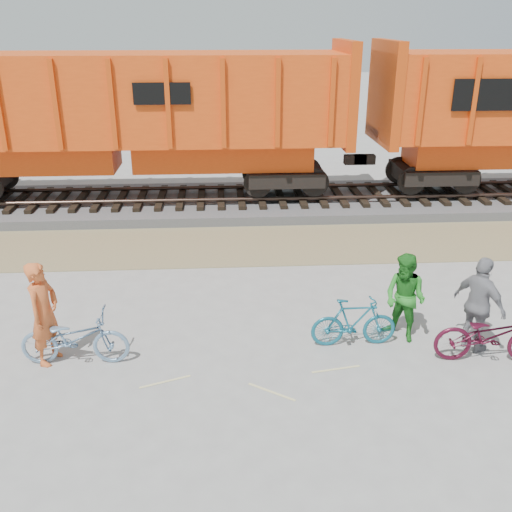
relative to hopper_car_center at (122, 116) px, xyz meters
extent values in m
plane|color=#9E9E99|center=(2.97, -9.00, -3.01)|extent=(120.00, 120.00, 0.00)
cube|color=#95865C|center=(2.97, -3.50, -3.00)|extent=(120.00, 3.00, 0.02)
cube|color=slate|center=(2.97, 0.00, -2.86)|extent=(120.00, 4.00, 0.30)
cube|color=black|center=(-3.53, 0.00, -2.65)|extent=(0.22, 2.60, 0.12)
cube|color=black|center=(2.97, 0.00, -2.65)|extent=(0.22, 2.60, 0.12)
cube|color=black|center=(9.47, 0.00, -2.65)|extent=(0.22, 2.60, 0.12)
cylinder|color=#382821|center=(2.97, -0.72, -2.53)|extent=(120.00, 0.12, 0.12)
cylinder|color=#382821|center=(2.97, 0.72, -2.53)|extent=(120.00, 0.12, 0.12)
cube|color=black|center=(0.00, 0.00, -2.07)|extent=(11.20, 2.20, 0.80)
cube|color=#E44A10|center=(0.00, 0.00, -1.22)|extent=(11.76, 1.65, 0.90)
cube|color=#E44A10|center=(0.00, 0.00, 0.53)|extent=(14.00, 3.00, 2.60)
cube|color=#C83E0C|center=(6.85, 0.00, 0.63)|extent=(0.30, 3.06, 3.10)
cube|color=#C83E0C|center=(8.15, 0.00, 0.63)|extent=(0.30, 3.06, 3.10)
cube|color=black|center=(10.80, -1.58, 0.73)|extent=(2.20, 0.04, 0.90)
imported|color=#6C90B2|center=(0.34, -9.09, -2.50)|extent=(1.94, 0.73, 1.01)
imported|color=#156076|center=(5.44, -8.79, -2.52)|extent=(1.63, 0.48, 0.98)
imported|color=#440D1F|center=(7.77, -9.47, -2.48)|extent=(2.05, 0.89, 1.04)
imported|color=#D35D2A|center=(-0.16, -8.99, -2.04)|extent=(0.65, 0.81, 1.93)
imported|color=#227922|center=(6.44, -8.59, -2.14)|extent=(1.05, 1.07, 1.74)
imported|color=gray|center=(7.67, -9.07, -2.08)|extent=(0.92, 1.17, 1.85)
camera|label=1|loc=(3.04, -18.07, 2.75)|focal=40.00mm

